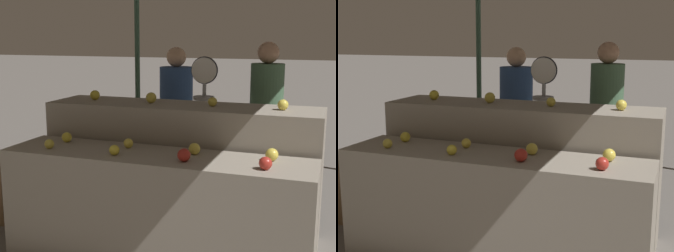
# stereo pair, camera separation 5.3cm
# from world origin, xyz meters

# --- Properties ---
(display_counter_front) EXTENTS (2.24, 0.55, 0.83)m
(display_counter_front) POSITION_xyz_m (0.00, 0.00, 0.42)
(display_counter_front) COLOR gray
(display_counter_front) RESTS_ON ground_plane
(display_counter_back) EXTENTS (2.24, 0.55, 1.10)m
(display_counter_back) POSITION_xyz_m (0.00, 0.60, 0.55)
(display_counter_back) COLOR gray
(display_counter_back) RESTS_ON ground_plane
(apple_front_0) EXTENTS (0.07, 0.07, 0.07)m
(apple_front_0) POSITION_xyz_m (-0.80, -0.11, 0.87)
(apple_front_0) COLOR gold
(apple_front_0) RESTS_ON display_counter_front
(apple_front_1) EXTENTS (0.07, 0.07, 0.07)m
(apple_front_1) POSITION_xyz_m (-0.26, -0.11, 0.87)
(apple_front_1) COLOR gold
(apple_front_1) RESTS_ON display_counter_front
(apple_front_2) EXTENTS (0.09, 0.09, 0.09)m
(apple_front_2) POSITION_xyz_m (0.25, -0.11, 0.88)
(apple_front_2) COLOR #AD281E
(apple_front_2) RESTS_ON display_counter_front
(apple_front_3) EXTENTS (0.08, 0.08, 0.08)m
(apple_front_3) POSITION_xyz_m (0.79, -0.11, 0.87)
(apple_front_3) COLOR #B72D23
(apple_front_3) RESTS_ON display_counter_front
(apple_front_4) EXTENTS (0.08, 0.08, 0.08)m
(apple_front_4) POSITION_xyz_m (-0.79, 0.12, 0.87)
(apple_front_4) COLOR gold
(apple_front_4) RESTS_ON display_counter_front
(apple_front_5) EXTENTS (0.07, 0.07, 0.07)m
(apple_front_5) POSITION_xyz_m (-0.25, 0.11, 0.87)
(apple_front_5) COLOR yellow
(apple_front_5) RESTS_ON display_counter_front
(apple_front_6) EXTENTS (0.08, 0.08, 0.08)m
(apple_front_6) POSITION_xyz_m (0.27, 0.10, 0.87)
(apple_front_6) COLOR gold
(apple_front_6) RESTS_ON display_counter_front
(apple_front_7) EXTENTS (0.09, 0.09, 0.09)m
(apple_front_7) POSITION_xyz_m (0.80, 0.11, 0.87)
(apple_front_7) COLOR yellow
(apple_front_7) RESTS_ON display_counter_front
(apple_back_0) EXTENTS (0.09, 0.09, 0.09)m
(apple_back_0) POSITION_xyz_m (-0.80, 0.61, 1.15)
(apple_back_0) COLOR gold
(apple_back_0) RESTS_ON display_counter_back
(apple_back_1) EXTENTS (0.09, 0.09, 0.09)m
(apple_back_1) POSITION_xyz_m (-0.27, 0.61, 1.15)
(apple_back_1) COLOR gold
(apple_back_1) RESTS_ON display_counter_back
(apple_back_2) EXTENTS (0.07, 0.07, 0.07)m
(apple_back_2) POSITION_xyz_m (0.26, 0.60, 1.14)
(apple_back_2) COLOR gold
(apple_back_2) RESTS_ON display_counter_back
(apple_back_3) EXTENTS (0.08, 0.08, 0.08)m
(apple_back_3) POSITION_xyz_m (0.81, 0.60, 1.14)
(apple_back_3) COLOR yellow
(apple_back_3) RESTS_ON display_counter_back
(produce_scale) EXTENTS (0.26, 0.20, 1.47)m
(produce_scale) POSITION_xyz_m (0.01, 1.24, 1.05)
(produce_scale) COLOR #99999E
(produce_scale) RESTS_ON ground_plane
(person_vendor_at_scale) EXTENTS (0.37, 0.37, 1.54)m
(person_vendor_at_scale) POSITION_xyz_m (-0.40, 1.60, 0.88)
(person_vendor_at_scale) COLOR #2D2D38
(person_vendor_at_scale) RESTS_ON ground_plane
(person_customer_left) EXTENTS (0.34, 0.34, 1.60)m
(person_customer_left) POSITION_xyz_m (0.53, 1.64, 0.93)
(person_customer_left) COLOR #2D2D38
(person_customer_left) RESTS_ON ground_plane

